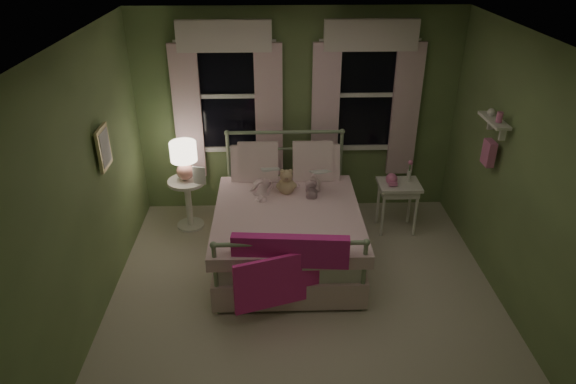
{
  "coord_description": "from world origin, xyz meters",
  "views": [
    {
      "loc": [
        -0.3,
        -4.05,
        3.44
      ],
      "look_at": [
        -0.16,
        0.57,
        1.0
      ],
      "focal_mm": 32.0,
      "sensor_mm": 36.0,
      "label": 1
    }
  ],
  "objects_px": {
    "child_right": "(310,168)",
    "nightstand_right": "(398,191)",
    "child_left": "(262,164)",
    "teddy_bear": "(286,183)",
    "table_lamp": "(184,157)",
    "nightstand_left": "(188,197)",
    "bed": "(287,226)"
  },
  "relations": [
    {
      "from": "child_right",
      "to": "nightstand_left",
      "type": "xyz_separation_m",
      "value": [
        -1.49,
        0.24,
        -0.49
      ]
    },
    {
      "from": "bed",
      "to": "child_left",
      "type": "distance_m",
      "value": 0.77
    },
    {
      "from": "teddy_bear",
      "to": "nightstand_left",
      "type": "height_order",
      "value": "teddy_bear"
    },
    {
      "from": "nightstand_left",
      "to": "table_lamp",
      "type": "bearing_deg",
      "value": 135.0
    },
    {
      "from": "bed",
      "to": "teddy_bear",
      "type": "bearing_deg",
      "value": 90.0
    },
    {
      "from": "child_right",
      "to": "nightstand_left",
      "type": "height_order",
      "value": "child_right"
    },
    {
      "from": "teddy_bear",
      "to": "nightstand_left",
      "type": "bearing_deg",
      "value": 161.81
    },
    {
      "from": "bed",
      "to": "table_lamp",
      "type": "relative_size",
      "value": 4.22
    },
    {
      "from": "teddy_bear",
      "to": "nightstand_right",
      "type": "relative_size",
      "value": 0.51
    },
    {
      "from": "table_lamp",
      "to": "nightstand_right",
      "type": "bearing_deg",
      "value": -3.65
    },
    {
      "from": "child_left",
      "to": "nightstand_left",
      "type": "distance_m",
      "value": 1.11
    },
    {
      "from": "child_right",
      "to": "nightstand_right",
      "type": "bearing_deg",
      "value": -173.05
    },
    {
      "from": "teddy_bear",
      "to": "nightstand_right",
      "type": "xyz_separation_m",
      "value": [
        1.37,
        0.23,
        -0.24
      ]
    },
    {
      "from": "bed",
      "to": "child_left",
      "type": "height_order",
      "value": "child_left"
    },
    {
      "from": "bed",
      "to": "teddy_bear",
      "type": "height_order",
      "value": "bed"
    },
    {
      "from": "nightstand_right",
      "to": "bed",
      "type": "bearing_deg",
      "value": -160.09
    },
    {
      "from": "child_left",
      "to": "nightstand_right",
      "type": "bearing_deg",
      "value": -175.64
    },
    {
      "from": "child_right",
      "to": "teddy_bear",
      "type": "height_order",
      "value": "child_right"
    },
    {
      "from": "child_right",
      "to": "teddy_bear",
      "type": "bearing_deg",
      "value": 32.5
    },
    {
      "from": "child_right",
      "to": "nightstand_right",
      "type": "xyz_separation_m",
      "value": [
        1.09,
        0.08,
        -0.36
      ]
    },
    {
      "from": "table_lamp",
      "to": "bed",
      "type": "bearing_deg",
      "value": -28.63
    },
    {
      "from": "bed",
      "to": "table_lamp",
      "type": "bearing_deg",
      "value": 151.37
    },
    {
      "from": "child_right",
      "to": "child_left",
      "type": "bearing_deg",
      "value": 3.01
    },
    {
      "from": "child_left",
      "to": "nightstand_right",
      "type": "relative_size",
      "value": 1.25
    },
    {
      "from": "teddy_bear",
      "to": "table_lamp",
      "type": "bearing_deg",
      "value": 161.81
    },
    {
      "from": "child_right",
      "to": "table_lamp",
      "type": "xyz_separation_m",
      "value": [
        -1.49,
        0.24,
        0.05
      ]
    },
    {
      "from": "child_left",
      "to": "teddy_bear",
      "type": "xyz_separation_m",
      "value": [
        0.28,
        -0.16,
        -0.18
      ]
    },
    {
      "from": "bed",
      "to": "table_lamp",
      "type": "height_order",
      "value": "bed"
    },
    {
      "from": "bed",
      "to": "teddy_bear",
      "type": "relative_size",
      "value": 6.29
    },
    {
      "from": "bed",
      "to": "nightstand_right",
      "type": "relative_size",
      "value": 3.18
    },
    {
      "from": "nightstand_left",
      "to": "child_left",
      "type": "bearing_deg",
      "value": -14.43
    },
    {
      "from": "bed",
      "to": "table_lamp",
      "type": "distance_m",
      "value": 1.49
    }
  ]
}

